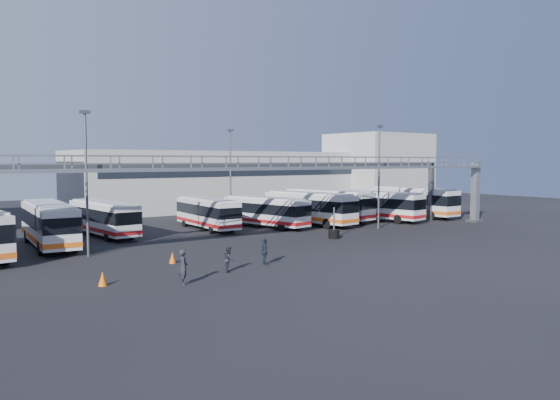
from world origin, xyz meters
TOP-DOWN VIEW (x-y plane):
  - ground at (0.00, 0.00)m, footprint 140.00×140.00m
  - gantry at (0.00, 5.87)m, footprint 51.40×5.15m
  - warehouse at (12.00, 38.00)m, footprint 42.00×14.00m
  - building_right at (38.00, 32.00)m, footprint 14.00×12.00m
  - light_pole_left at (-16.00, 8.00)m, footprint 0.70×0.35m
  - light_pole_mid at (12.00, 7.00)m, footprint 0.70×0.35m
  - light_pole_back at (4.00, 22.00)m, footprint 0.70×0.35m
  - bus_1 at (-17.20, 13.98)m, footprint 3.48×11.61m
  - bus_2 at (-11.78, 17.55)m, footprint 3.18×10.50m
  - bus_4 at (-1.92, 16.55)m, footprint 3.00×10.26m
  - bus_5 at (3.58, 14.43)m, footprint 4.19×10.38m
  - bus_6 at (8.53, 13.55)m, footprint 3.86×11.52m
  - bus_7 at (12.47, 15.30)m, footprint 4.57×11.70m
  - bus_8 at (17.31, 12.18)m, footprint 3.98×11.08m
  - bus_9 at (23.69, 12.63)m, footprint 3.00×11.63m
  - pedestrian_a at (-14.46, -3.93)m, footprint 0.70×0.83m
  - pedestrian_b at (-10.68, -2.36)m, footprint 0.87×0.93m
  - pedestrian_d at (-7.69, -1.85)m, footprint 0.72×1.10m
  - cone_left at (-18.11, -1.58)m, footprint 0.65×0.65m
  - cone_right at (-12.27, 2.22)m, footprint 0.55×0.55m
  - tire_stack at (3.92, 4.50)m, footprint 0.95×0.95m

SIDE VIEW (x-z plane):
  - ground at x=0.00m, z-range 0.00..0.00m
  - cone_right at x=-12.27m, z-range 0.00..0.76m
  - cone_left at x=-18.11m, z-range 0.00..0.79m
  - tire_stack at x=3.92m, z-range -0.90..1.82m
  - pedestrian_b at x=-10.68m, z-range 0.00..1.52m
  - pedestrian_d at x=-7.69m, z-range 0.00..1.74m
  - pedestrian_a at x=-14.46m, z-range 0.00..1.95m
  - bus_5 at x=3.58m, z-range 0.16..3.24m
  - bus_4 at x=-1.92m, z-range 0.16..3.24m
  - bus_2 at x=-11.78m, z-range 0.17..3.31m
  - bus_8 at x=17.31m, z-range 0.18..3.47m
  - bus_6 at x=8.53m, z-range 0.18..3.61m
  - bus_7 at x=12.47m, z-range 0.18..3.65m
  - bus_1 at x=-17.20m, z-range 0.18..3.66m
  - bus_9 at x=23.69m, z-range 0.19..3.70m
  - warehouse at x=12.00m, z-range 0.00..8.00m
  - building_right at x=38.00m, z-range 0.00..11.00m
  - gantry at x=0.00m, z-range 1.96..9.06m
  - light_pole_left at x=-16.00m, z-range 0.62..10.83m
  - light_pole_mid at x=12.00m, z-range 0.62..10.83m
  - light_pole_back at x=4.00m, z-range 0.62..10.83m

